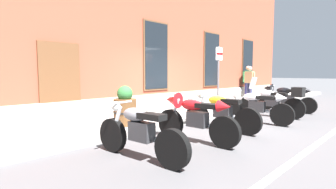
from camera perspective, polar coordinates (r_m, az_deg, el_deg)
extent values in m
plane|color=#424244|center=(7.87, 8.52, -5.92)|extent=(140.00, 140.00, 0.00)
cube|color=gray|center=(8.56, 2.36, -4.46)|extent=(27.19, 2.27, 0.15)
cube|color=silver|center=(6.56, 31.98, -8.79)|extent=(27.19, 0.12, 0.01)
cube|color=gray|center=(9.29, -2.64, -2.01)|extent=(21.19, 0.10, 0.70)
cube|color=brown|center=(7.33, -23.50, 1.99)|extent=(1.10, 0.08, 2.30)
cube|color=#513823|center=(9.26, -2.77, 8.81)|extent=(1.22, 0.06, 2.52)
cube|color=black|center=(9.24, -2.64, 8.82)|extent=(1.10, 0.03, 2.40)
cube|color=#513823|center=(11.93, 9.96, 7.88)|extent=(1.22, 0.06, 2.52)
cube|color=black|center=(11.91, 10.08, 7.88)|extent=(1.10, 0.03, 2.40)
cube|color=#513823|center=(14.96, 17.76, 7.12)|extent=(1.22, 0.06, 2.52)
cube|color=black|center=(14.95, 17.87, 7.11)|extent=(1.10, 0.03, 2.40)
cylinder|color=black|center=(4.83, -12.55, -9.06)|extent=(0.19, 0.64, 0.63)
cylinder|color=black|center=(3.88, 1.02, -12.45)|extent=(0.19, 0.64, 0.63)
cylinder|color=silver|center=(4.70, -11.83, -6.30)|extent=(0.10, 0.31, 0.63)
cube|color=#28282B|center=(4.25, -6.09, -8.42)|extent=(0.27, 0.46, 0.32)
ellipsoid|color=slate|center=(4.30, -7.56, -4.58)|extent=(0.32, 0.55, 0.24)
cube|color=black|center=(4.03, -3.79, -5.03)|extent=(0.27, 0.50, 0.10)
cylinder|color=silver|center=(4.58, -11.28, -1.89)|extent=(0.62, 0.10, 0.04)
cylinder|color=silver|center=(4.17, -1.90, -10.50)|extent=(0.14, 0.46, 0.09)
sphere|color=silver|center=(4.65, -11.90, -2.67)|extent=(0.18, 0.18, 0.18)
cylinder|color=black|center=(5.75, 0.61, -6.61)|extent=(0.17, 0.65, 0.65)
cylinder|color=black|center=(5.02, 12.91, -8.47)|extent=(0.17, 0.65, 0.65)
cylinder|color=silver|center=(5.64, 1.39, -4.12)|extent=(0.10, 0.32, 0.65)
cube|color=#28282B|center=(5.29, 6.79, -5.68)|extent=(0.26, 0.46, 0.32)
ellipsoid|color=red|center=(5.33, 5.48, -2.37)|extent=(0.30, 0.54, 0.24)
cube|color=black|center=(5.12, 8.98, -2.59)|extent=(0.26, 0.50, 0.10)
cylinder|color=silver|center=(5.55, 2.05, -0.30)|extent=(0.62, 0.09, 0.04)
cylinder|color=silver|center=(5.26, 10.25, -7.23)|extent=(0.13, 0.46, 0.09)
cone|color=red|center=(5.64, 1.00, -1.23)|extent=(0.39, 0.37, 0.36)
cone|color=red|center=(4.94, 12.81, -2.71)|extent=(0.26, 0.28, 0.24)
cylinder|color=black|center=(6.90, 6.75, -4.63)|extent=(0.15, 0.67, 0.66)
cylinder|color=black|center=(6.20, 17.90, -5.95)|extent=(0.15, 0.67, 0.66)
cylinder|color=silver|center=(6.81, 7.46, -2.67)|extent=(0.09, 0.31, 0.62)
cube|color=#28282B|center=(6.47, 12.43, -3.75)|extent=(0.24, 0.45, 0.32)
ellipsoid|color=gold|center=(6.51, 11.32, -1.33)|extent=(0.29, 0.53, 0.24)
cube|color=black|center=(6.32, 14.29, -1.48)|extent=(0.24, 0.49, 0.10)
cylinder|color=silver|center=(6.73, 8.06, 0.38)|extent=(0.62, 0.07, 0.04)
cylinder|color=silver|center=(6.45, 15.26, -5.00)|extent=(0.11, 0.45, 0.09)
sphere|color=silver|center=(6.78, 7.49, -0.18)|extent=(0.18, 0.18, 0.18)
cylinder|color=black|center=(8.06, 14.31, -3.45)|extent=(0.18, 0.65, 0.64)
cylinder|color=black|center=(7.57, 24.73, -4.29)|extent=(0.18, 0.65, 0.64)
cylinder|color=silver|center=(7.99, 15.00, -1.76)|extent=(0.10, 0.31, 0.62)
cube|color=#28282B|center=(7.74, 19.74, -2.59)|extent=(0.26, 0.46, 0.32)
ellipsoid|color=silver|center=(7.76, 18.75, -0.58)|extent=(0.31, 0.54, 0.24)
cube|color=black|center=(7.64, 21.43, -0.67)|extent=(0.27, 0.50, 0.10)
cylinder|color=silver|center=(7.92, 15.59, 0.84)|extent=(0.62, 0.10, 0.04)
cylinder|color=silver|center=(7.78, 22.09, -3.59)|extent=(0.14, 0.46, 0.09)
cone|color=silver|center=(7.98, 14.71, 0.17)|extent=(0.39, 0.38, 0.36)
cone|color=silver|center=(7.52, 24.71, -0.72)|extent=(0.27, 0.28, 0.24)
cylinder|color=black|center=(9.43, 18.16, -2.22)|extent=(0.12, 0.68, 0.68)
cylinder|color=black|center=(8.88, 26.97, -2.96)|extent=(0.12, 0.68, 0.68)
cylinder|color=silver|center=(9.36, 18.75, -0.80)|extent=(0.07, 0.30, 0.61)
cube|color=#28282B|center=(9.09, 22.76, -1.49)|extent=(0.22, 0.44, 0.32)
ellipsoid|color=#B7BABF|center=(9.12, 21.94, 0.17)|extent=(0.26, 0.52, 0.24)
cube|color=black|center=(8.98, 24.18, 0.09)|extent=(0.22, 0.48, 0.10)
cylinder|color=silver|center=(9.30, 19.25, 1.39)|extent=(0.62, 0.04, 0.04)
cylinder|color=silver|center=(9.11, 24.76, -2.37)|extent=(0.09, 0.45, 0.09)
cube|color=#B2BCC6|center=(9.32, 18.95, 2.51)|extent=(0.36, 0.14, 0.40)
cube|color=black|center=(8.79, 27.73, 0.51)|extent=(0.36, 0.32, 0.30)
cylinder|color=black|center=(10.74, 21.57, -1.67)|extent=(0.14, 0.61, 0.60)
cylinder|color=black|center=(10.28, 29.45, -2.25)|extent=(0.14, 0.61, 0.60)
cylinder|color=silver|center=(10.68, 22.11, -0.24)|extent=(0.08, 0.33, 0.68)
cube|color=#28282B|center=(10.45, 25.72, -1.00)|extent=(0.23, 0.45, 0.32)
ellipsoid|color=black|center=(10.47, 25.00, 0.81)|extent=(0.27, 0.53, 0.24)
cube|color=black|center=(10.36, 27.00, 0.75)|extent=(0.23, 0.49, 0.10)
cylinder|color=silver|center=(10.62, 22.58, 1.87)|extent=(0.62, 0.05, 0.04)
cylinder|color=silver|center=(10.50, 27.45, -1.76)|extent=(0.10, 0.45, 0.09)
cone|color=black|center=(10.67, 21.91, 1.36)|extent=(0.37, 0.35, 0.36)
cone|color=black|center=(10.24, 29.47, 0.72)|extent=(0.25, 0.27, 0.24)
cylinder|color=#2D3351|center=(13.16, 17.82, 0.75)|extent=(0.14, 0.14, 0.83)
cylinder|color=#2D3351|center=(13.06, 18.47, 0.70)|extent=(0.14, 0.14, 0.83)
cube|color=tan|center=(13.08, 18.23, 3.81)|extent=(0.25, 0.42, 0.58)
sphere|color=tan|center=(13.08, 18.28, 5.71)|extent=(0.22, 0.22, 0.22)
cylinder|color=tan|center=(13.23, 17.33, 3.72)|extent=(0.09, 0.09, 0.56)
cylinder|color=tan|center=(12.95, 19.14, 3.64)|extent=(0.09, 0.09, 0.56)
cylinder|color=#1E1E4C|center=(14.17, 17.48, 1.08)|extent=(0.14, 0.14, 0.85)
cylinder|color=#1E1E4C|center=(14.26, 18.10, 1.09)|extent=(0.14, 0.14, 0.85)
cube|color=#26723F|center=(14.18, 17.87, 4.00)|extent=(0.44, 0.38, 0.60)
sphere|color=tan|center=(14.19, 17.91, 5.79)|extent=(0.23, 0.23, 0.23)
cylinder|color=#26723F|center=(14.06, 16.98, 3.89)|extent=(0.09, 0.09, 0.57)
cylinder|color=#26723F|center=(14.31, 18.73, 3.86)|extent=(0.09, 0.09, 0.57)
cube|color=black|center=(14.37, 18.90, 2.98)|extent=(0.13, 0.14, 0.24)
cylinder|color=#4C4C51|center=(8.96, 11.46, 3.57)|extent=(0.06, 0.06, 2.24)
cube|color=white|center=(8.97, 11.66, 9.14)|extent=(0.36, 0.03, 0.44)
cube|color=red|center=(8.96, 11.74, 9.14)|extent=(0.36, 0.01, 0.08)
cylinder|color=brown|center=(6.45, -9.80, -3.96)|extent=(0.57, 0.57, 0.67)
cylinder|color=black|center=(6.45, -9.80, -3.96)|extent=(0.60, 0.60, 0.04)
sphere|color=#28602D|center=(6.39, -9.87, 0.23)|extent=(0.40, 0.40, 0.40)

